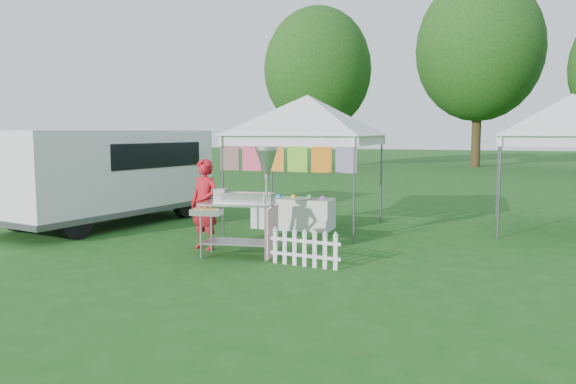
% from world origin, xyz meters
% --- Properties ---
extents(ground, '(120.00, 120.00, 0.00)m').
position_xyz_m(ground, '(0.00, 0.00, 0.00)').
color(ground, '#184B15').
rests_on(ground, ground).
extents(canopy_main, '(4.24, 4.24, 3.45)m').
position_xyz_m(canopy_main, '(0.00, 3.49, 2.99)').
color(canopy_main, '#59595E').
rests_on(canopy_main, ground).
extents(canopy_right, '(4.24, 4.24, 3.45)m').
position_xyz_m(canopy_right, '(5.50, 5.00, 2.99)').
color(canopy_right, '#59595E').
rests_on(canopy_right, ground).
extents(tree_left, '(6.40, 6.40, 9.53)m').
position_xyz_m(tree_left, '(-6.00, 24.00, 5.83)').
color(tree_left, '#362713').
rests_on(tree_left, ground).
extents(tree_mid, '(7.60, 7.60, 11.52)m').
position_xyz_m(tree_mid, '(3.00, 28.00, 7.14)').
color(tree_mid, '#362713').
rests_on(tree_mid, ground).
extents(donut_cart, '(1.40, 1.12, 1.93)m').
position_xyz_m(donut_cart, '(-0.04, 0.29, 1.14)').
color(donut_cart, gray).
rests_on(donut_cart, ground).
extents(vendor, '(0.69, 0.54, 1.69)m').
position_xyz_m(vendor, '(-1.08, 0.63, 0.84)').
color(vendor, red).
rests_on(vendor, ground).
extents(cargo_van, '(3.08, 5.62, 2.21)m').
position_xyz_m(cargo_van, '(-4.57, 2.52, 1.19)').
color(cargo_van, white).
rests_on(cargo_van, ground).
extents(picket_fence, '(1.25, 0.17, 0.56)m').
position_xyz_m(picket_fence, '(1.10, -0.04, 0.29)').
color(picket_fence, white).
rests_on(picket_fence, ground).
extents(display_table, '(1.80, 0.70, 0.69)m').
position_xyz_m(display_table, '(-0.27, 3.31, 0.35)').
color(display_table, white).
rests_on(display_table, ground).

